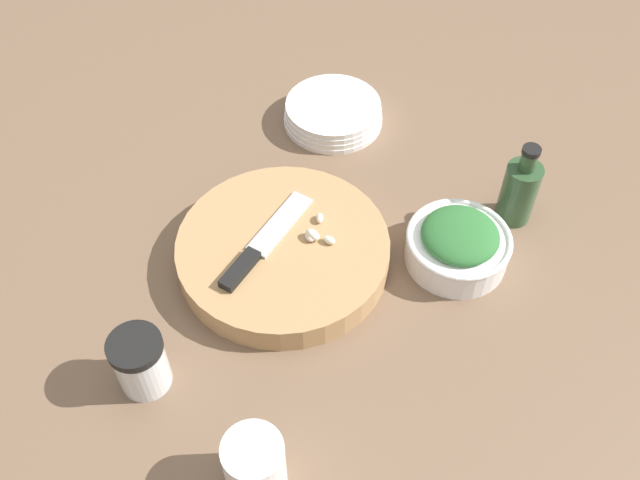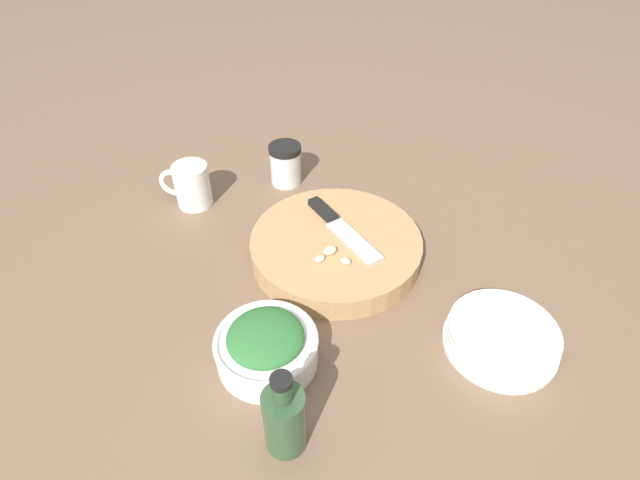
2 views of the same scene
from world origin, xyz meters
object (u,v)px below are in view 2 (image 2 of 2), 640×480
(chef_knife, at_px, (338,225))
(spice_jar, at_px, (286,164))
(coffee_mug, at_px, (191,185))
(plate_stack, at_px, (502,338))
(oil_bottle, at_px, (285,418))
(cutting_board, at_px, (336,247))
(garlic_cloves, at_px, (331,254))
(herb_bowl, at_px, (267,346))

(chef_knife, height_order, spice_jar, spice_jar)
(coffee_mug, bearing_deg, plate_stack, -144.01)
(chef_knife, bearing_deg, plate_stack, 102.92)
(plate_stack, bearing_deg, oil_bottle, 95.80)
(spice_jar, bearing_deg, plate_stack, -161.60)
(cutting_board, xyz_separation_m, spice_jar, (0.26, 0.02, 0.02))
(cutting_board, xyz_separation_m, coffee_mug, (0.25, 0.22, 0.02))
(garlic_cloves, height_order, coffee_mug, coffee_mug)
(spice_jar, height_order, coffee_mug, same)
(cutting_board, relative_size, spice_jar, 3.44)
(chef_knife, distance_m, oil_bottle, 0.40)
(herb_bowl, xyz_separation_m, spice_jar, (0.44, -0.16, 0.01))
(garlic_cloves, relative_size, spice_jar, 0.66)
(spice_jar, xyz_separation_m, oil_bottle, (-0.58, 0.17, 0.01))
(spice_jar, height_order, plate_stack, spice_jar)
(chef_knife, bearing_deg, herb_bowl, 33.90)
(cutting_board, bearing_deg, garlic_cloves, 148.44)
(garlic_cloves, xyz_separation_m, plate_stack, (-0.23, -0.19, -0.03))
(herb_bowl, height_order, spice_jar, spice_jar)
(chef_knife, bearing_deg, garlic_cloves, 46.36)
(garlic_cloves, bearing_deg, coffee_mug, 33.27)
(chef_knife, xyz_separation_m, garlic_cloves, (-0.07, 0.04, 0.00))
(cutting_board, distance_m, coffee_mug, 0.34)
(chef_knife, bearing_deg, coffee_mug, -56.85)
(spice_jar, distance_m, oil_bottle, 0.60)
(cutting_board, relative_size, oil_bottle, 2.18)
(plate_stack, bearing_deg, herb_bowl, 74.47)
(chef_knife, bearing_deg, oil_bottle, 45.76)
(cutting_board, height_order, garlic_cloves, garlic_cloves)
(garlic_cloves, height_order, plate_stack, garlic_cloves)
(chef_knife, relative_size, herb_bowl, 1.33)
(cutting_board, relative_size, garlic_cloves, 5.18)
(plate_stack, bearing_deg, spice_jar, 18.40)
(coffee_mug, xyz_separation_m, plate_stack, (-0.53, -0.38, -0.03))
(herb_bowl, relative_size, coffee_mug, 1.53)
(plate_stack, bearing_deg, coffee_mug, 35.99)
(spice_jar, relative_size, oil_bottle, 0.63)
(chef_knife, distance_m, garlic_cloves, 0.08)
(cutting_board, relative_size, coffee_mug, 3.09)
(garlic_cloves, bearing_deg, cutting_board, -31.56)
(herb_bowl, xyz_separation_m, coffee_mug, (0.43, 0.04, 0.01))
(cutting_board, bearing_deg, plate_stack, -149.35)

